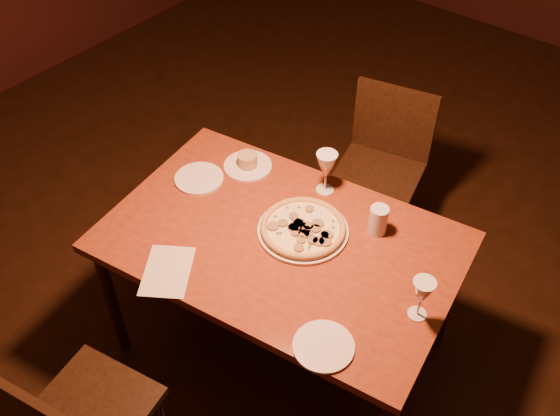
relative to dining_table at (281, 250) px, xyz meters
The scene contains 11 objects.
floor 0.68m from the dining_table, 20.07° to the right, with size 7.00×7.00×0.00m, color black.
dining_table is the anchor object (origin of this frame).
chair_far 0.91m from the dining_table, 94.66° to the left, with size 0.48×0.48×0.82m.
pizza_plate 0.12m from the dining_table, 62.80° to the left, with size 0.35×0.35×0.04m.
ramekin_saucer 0.45m from the dining_table, 147.03° to the left, with size 0.21×0.21×0.07m.
wine_glass_far 0.36m from the dining_table, 95.31° to the left, with size 0.09×0.09×0.19m, color #C57252, non-canonical shape.
wine_glass_right 0.59m from the dining_table, ahead, with size 0.08×0.08×0.17m, color #C57252, non-canonical shape.
water_tumbler 0.39m from the dining_table, 44.98° to the left, with size 0.07×0.07×0.12m, color silver.
side_plate_left 0.49m from the dining_table, behind, with size 0.20×0.20×0.01m, color silver.
side_plate_near 0.50m from the dining_table, 35.56° to the right, with size 0.20×0.20×0.01m, color silver.
menu_card 0.44m from the dining_table, 120.21° to the right, with size 0.16×0.24×0.00m, color beige.
Camera 1 is at (0.79, -1.18, 2.42)m, focal length 40.00 mm.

